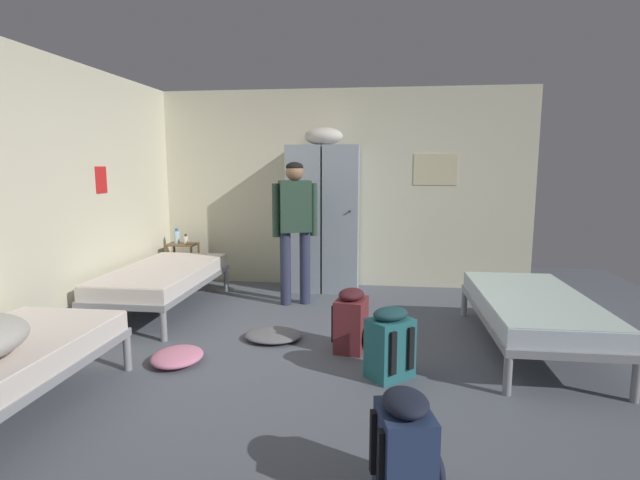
# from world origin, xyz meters

# --- Properties ---
(ground_plane) EXTENTS (7.97, 7.97, 0.00)m
(ground_plane) POSITION_xyz_m (0.00, 0.00, 0.00)
(ground_plane) COLOR #565B66
(room_backdrop) EXTENTS (4.92, 5.04, 2.58)m
(room_backdrop) POSITION_xyz_m (-1.22, 1.25, 1.29)
(room_backdrop) COLOR beige
(room_backdrop) RESTS_ON ground_plane
(locker_bank) EXTENTS (0.90, 0.55, 2.07)m
(locker_bank) POSITION_xyz_m (-0.20, 2.21, 0.97)
(locker_bank) COLOR #8C99A3
(locker_bank) RESTS_ON ground_plane
(shelf_unit) EXTENTS (0.38, 0.30, 0.57)m
(shelf_unit) POSITION_xyz_m (-2.10, 2.20, 0.35)
(shelf_unit) COLOR brown
(shelf_unit) RESTS_ON ground_plane
(bed_right) EXTENTS (0.90, 1.90, 0.49)m
(bed_right) POSITION_xyz_m (1.85, 0.33, 0.38)
(bed_right) COLOR gray
(bed_right) RESTS_ON ground_plane
(bed_left_rear) EXTENTS (0.90, 1.90, 0.49)m
(bed_left_rear) POSITION_xyz_m (-1.85, 1.05, 0.38)
(bed_left_rear) COLOR gray
(bed_left_rear) RESTS_ON ground_plane
(person_traveler) EXTENTS (0.49, 0.31, 1.64)m
(person_traveler) POSITION_xyz_m (-0.44, 1.49, 0.99)
(person_traveler) COLOR #2D334C
(person_traveler) RESTS_ON ground_plane
(water_bottle) EXTENTS (0.07, 0.07, 0.20)m
(water_bottle) POSITION_xyz_m (-2.18, 2.22, 0.66)
(water_bottle) COLOR #B2DBEA
(water_bottle) RESTS_ON shelf_unit
(lotion_bottle) EXTENTS (0.05, 0.05, 0.13)m
(lotion_bottle) POSITION_xyz_m (-2.03, 2.16, 0.63)
(lotion_bottle) COLOR white
(lotion_bottle) RESTS_ON shelf_unit
(backpack_navy) EXTENTS (0.38, 0.36, 0.55)m
(backpack_navy) POSITION_xyz_m (0.67, -1.79, 0.26)
(backpack_navy) COLOR navy
(backpack_navy) RESTS_ON ground_plane
(backpack_teal) EXTENTS (0.41, 0.42, 0.55)m
(backpack_teal) POSITION_xyz_m (0.61, -0.39, 0.26)
(backpack_teal) COLOR #23666B
(backpack_teal) RESTS_ON ground_plane
(backpack_maroon) EXTENTS (0.37, 0.36, 0.55)m
(backpack_maroon) POSITION_xyz_m (0.30, 0.12, 0.26)
(backpack_maroon) COLOR maroon
(backpack_maroon) RESTS_ON ground_plane
(clothes_pile_pink) EXTENTS (0.41, 0.47, 0.11)m
(clothes_pile_pink) POSITION_xyz_m (-1.10, -0.34, 0.05)
(clothes_pile_pink) COLOR pink
(clothes_pile_pink) RESTS_ON ground_plane
(clothes_pile_grey) EXTENTS (0.53, 0.45, 0.08)m
(clothes_pile_grey) POSITION_xyz_m (-0.44, 0.29, 0.04)
(clothes_pile_grey) COLOR slate
(clothes_pile_grey) RESTS_ON ground_plane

